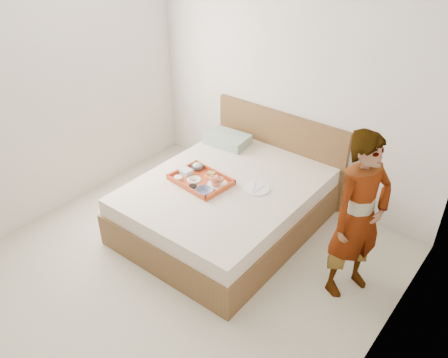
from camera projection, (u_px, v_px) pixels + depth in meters
ground at (165, 282)px, 4.20m from camera, size 3.50×4.00×0.01m
wall_back at (291, 82)px, 4.82m from camera, size 3.50×0.01×2.60m
wall_left at (23, 101)px, 4.41m from camera, size 0.01×4.00×2.60m
wall_right at (374, 255)px, 2.59m from camera, size 0.01×4.00×2.60m
bed at (226, 205)px, 4.76m from camera, size 1.65×2.00×0.53m
headboard at (279, 151)px, 5.29m from camera, size 1.65×0.06×0.95m
pillow at (228, 139)px, 5.28m from camera, size 0.49×0.36×0.11m
tray at (201, 180)px, 4.62m from camera, size 0.61×0.47×0.05m
prawn_plate at (217, 184)px, 4.56m from camera, size 0.22×0.22×0.01m
navy_bowl_big at (204, 191)px, 4.43m from camera, size 0.18×0.18×0.04m
sauce_dish at (193, 187)px, 4.50m from camera, size 0.09×0.09×0.03m
meat_plate at (194, 180)px, 4.63m from camera, size 0.16×0.16×0.01m
bread_plate at (212, 176)px, 4.69m from camera, size 0.15×0.15×0.01m
salad_bowl at (197, 167)px, 4.81m from camera, size 0.14×0.14×0.04m
plastic_tub at (186, 172)px, 4.72m from camera, size 0.13×0.11×0.05m
cheese_round at (178, 178)px, 4.64m from camera, size 0.09×0.09×0.03m
dinner_plate at (257, 189)px, 4.52m from camera, size 0.29×0.29×0.01m
person at (359, 217)px, 3.76m from camera, size 0.56×0.66×1.53m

